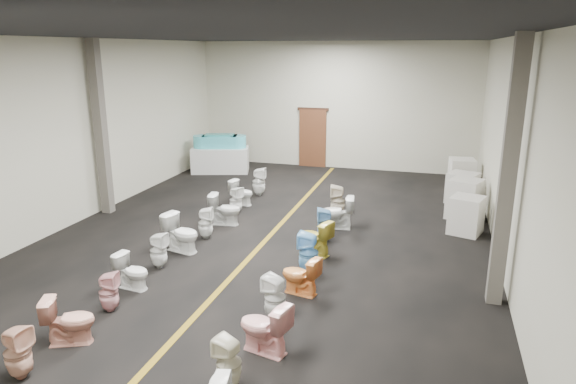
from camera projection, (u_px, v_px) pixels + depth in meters
name	position (u px, v px, depth m)	size (l,w,h in m)	color
floor	(263.00, 243.00, 11.61)	(16.00, 16.00, 0.00)	black
ceiling	(260.00, 35.00, 10.39)	(16.00, 16.00, 0.00)	black
wall_back	(335.00, 106.00, 18.39)	(10.00, 10.00, 0.00)	#B9B69E
wall_left	(66.00, 134.00, 12.36)	(16.00, 16.00, 0.00)	#B9B69E
wall_right	(513.00, 158.00, 9.65)	(16.00, 16.00, 0.00)	#B9B69E
aisle_stripe	(263.00, 243.00, 11.61)	(0.12, 15.60, 0.01)	#7C5F12
back_door	(313.00, 138.00, 18.88)	(1.00, 0.10, 2.10)	#562D19
door_frame	(313.00, 109.00, 18.60)	(1.15, 0.08, 0.10)	#331C11
column_left	(101.00, 129.00, 13.21)	(0.25, 0.25, 4.50)	#59544C
column_right	(508.00, 176.00, 8.33)	(0.25, 0.25, 4.50)	#59544C
display_table	(220.00, 160.00, 18.19)	(1.96, 0.98, 0.87)	silver
bathtub	(220.00, 142.00, 18.02)	(1.82, 0.98, 0.55)	#47BDCC
appliance_crate_a	(466.00, 215.00, 12.11)	(0.70, 0.70, 0.90)	beige
appliance_crate_b	(465.00, 199.00, 13.17)	(0.75, 0.75, 1.03)	beige
appliance_crate_c	(462.00, 188.00, 14.55)	(0.76, 0.76, 0.86)	beige
appliance_crate_d	(461.00, 175.00, 15.62)	(0.72, 0.72, 1.03)	silver
toilet_left_1	(18.00, 352.00, 6.76)	(0.34, 0.35, 0.76)	#DFA78C
toilet_left_2	(69.00, 320.00, 7.58)	(0.41, 0.72, 0.74)	#DE9983
toilet_left_3	(109.00, 292.00, 8.51)	(0.31, 0.32, 0.69)	#DA9B9E
toilet_left_4	(132.00, 271.00, 9.34)	(0.37, 0.65, 0.66)	white
toilet_left_5	(159.00, 250.00, 10.21)	(0.33, 0.34, 0.73)	white
toilet_left_6	(182.00, 233.00, 11.04)	(0.46, 0.81, 0.82)	white
toilet_left_7	(205.00, 223.00, 11.80)	(0.33, 0.34, 0.74)	white
toilet_left_8	(225.00, 209.00, 12.74)	(0.44, 0.77, 0.78)	silver
toilet_left_9	(236.00, 200.00, 13.60)	(0.33, 0.33, 0.73)	white
toilet_left_10	(242.00, 193.00, 14.37)	(0.39, 0.68, 0.69)	white
toilet_left_11	(259.00, 182.00, 15.26)	(0.38, 0.39, 0.84)	white
toilet_right_2	(229.00, 363.00, 6.56)	(0.33, 0.33, 0.73)	beige
toilet_right_3	(264.00, 327.00, 7.34)	(0.44, 0.77, 0.79)	#FBB1AE
toilet_right_4	(275.00, 298.00, 8.24)	(0.34, 0.35, 0.77)	white
toilet_right_5	(300.00, 275.00, 9.12)	(0.40, 0.70, 0.71)	#F69243
toilet_right_6	(309.00, 253.00, 9.93)	(0.38, 0.39, 0.85)	#74BEF2
toilet_right_7	(314.00, 238.00, 10.85)	(0.43, 0.76, 0.78)	gold
toilet_right_8	(325.00, 225.00, 11.62)	(0.35, 0.36, 0.78)	#70A4D1
toilet_right_9	(337.00, 213.00, 12.44)	(0.45, 0.79, 0.81)	white
toilet_right_10	(338.00, 201.00, 13.34)	(0.38, 0.39, 0.84)	beige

